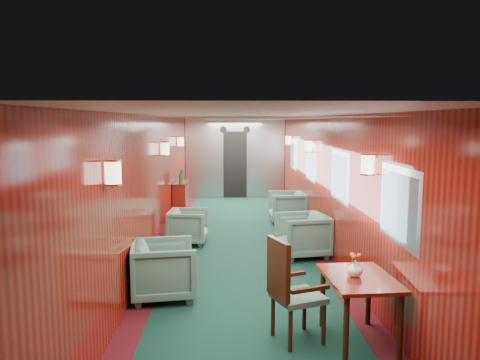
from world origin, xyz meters
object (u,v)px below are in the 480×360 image
Objects in this scene: dining_table at (359,287)px; armchair_right_far at (287,207)px; side_chair at (289,286)px; armchair_left_far at (188,227)px; armchair_right_near at (302,235)px; credenza at (181,200)px; armchair_left_near at (164,270)px.

armchair_right_far is at bearing 86.07° from dining_table.
armchair_left_far is (-1.37, 4.01, -0.28)m from side_chair.
dining_table is 1.26× the size of armchair_right_far.
armchair_right_near is (2.01, -0.90, 0.04)m from armchair_left_far.
credenza reaches higher than dining_table.
dining_table is 5.79m from armchair_right_far.
armchair_right_near is at bearing -3.21° from armchair_right_far.
armchair_left_near is at bearing 144.91° from dining_table.
armchair_right_far is (2.10, 1.73, 0.03)m from armchair_left_far.
armchair_right_near is 2.63m from armchair_right_far.
dining_table is 1.20× the size of armchair_left_near.
armchair_right_far is at bearing -35.12° from armchair_left_near.
credenza is 1.44× the size of armchair_right_near.
dining_table is 3.16m from armchair_right_near.
credenza is 1.41× the size of armchair_left_near.
side_chair is 1.34× the size of armchair_left_near.
side_chair is at bearing -140.14° from armchair_left_near.
side_chair is (-0.72, 0.04, 0.00)m from dining_table.
armchair_right_near is at bearing -53.16° from credenza.
credenza is (-1.72, 6.26, -0.15)m from side_chair.
dining_table is 4.57m from armchair_left_far.
armchair_right_near is at bearing -109.52° from armchair_left_far.
armchair_left_near is at bearing -177.52° from armchair_left_far.
armchair_left_far is 2.21m from armchair_right_near.
armchair_right_near is at bearing 87.53° from dining_table.
dining_table is at bearing -1.47° from armchair_right_far.
dining_table reaches higher than armchair_left_far.
armchair_right_far is (0.73, 5.74, -0.24)m from side_chair.
armchair_right_far is (2.20, 4.45, -0.02)m from armchair_left_near.
dining_table is 1.39× the size of armchair_left_far.
armchair_right_near reaches higher than armchair_right_far.
armchair_left_near is 1.15× the size of armchair_left_far.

